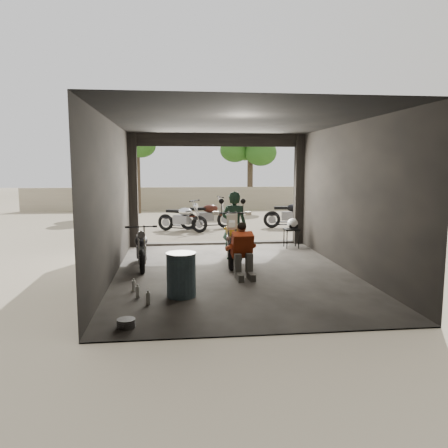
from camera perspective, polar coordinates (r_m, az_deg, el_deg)
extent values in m
plane|color=#7A6D56|center=(9.42, 1.27, -6.47)|extent=(80.00, 80.00, 0.00)
cube|color=#2D2B28|center=(9.42, 1.27, -6.41)|extent=(5.00, 7.00, 0.02)
plane|color=black|center=(9.19, 1.33, 13.28)|extent=(7.00, 7.00, 0.00)
cube|color=black|center=(5.74, 6.07, 0.68)|extent=(5.00, 0.02, 3.20)
cube|color=black|center=(9.17, -14.40, 3.04)|extent=(0.02, 7.00, 3.20)
cube|color=black|center=(9.83, 15.92, 3.28)|extent=(0.02, 7.00, 3.20)
cube|color=black|center=(12.51, -11.76, 4.26)|extent=(0.24, 0.24, 3.20)
cube|color=black|center=(12.97, 9.73, 4.42)|extent=(0.24, 0.24, 3.20)
cube|color=black|center=(12.56, -0.85, 10.91)|extent=(5.00, 0.16, 0.36)
cube|color=#2D2B28|center=(12.82, -0.86, -2.53)|extent=(5.00, 0.25, 0.08)
cube|color=gray|center=(23.15, -3.45, 3.36)|extent=(18.00, 0.30, 1.20)
cylinder|color=#382B1E|center=(21.63, -11.26, 6.10)|extent=(0.30, 0.30, 3.58)
ellipsoid|color=#1E4C14|center=(21.70, -11.41, 12.02)|extent=(2.20, 2.20, 3.14)
cylinder|color=#382B1E|center=(23.42, 3.42, 5.86)|extent=(0.30, 0.30, 3.20)
ellipsoid|color=#1E4C14|center=(23.45, 3.46, 10.75)|extent=(2.20, 2.20, 2.80)
imported|color=black|center=(10.59, 1.35, -0.26)|extent=(0.72, 0.60, 1.69)
cube|color=black|center=(12.32, 8.80, -0.69)|extent=(0.40, 0.40, 0.04)
cylinder|color=black|center=(12.16, 8.23, -2.07)|extent=(0.03, 0.03, 0.54)
cylinder|color=black|center=(12.25, 9.74, -2.03)|extent=(0.03, 0.03, 0.54)
cylinder|color=black|center=(12.48, 7.83, -1.81)|extent=(0.03, 0.03, 0.54)
cylinder|color=black|center=(12.57, 9.32, -1.78)|extent=(0.03, 0.03, 0.54)
ellipsoid|color=silver|center=(12.33, 8.94, 0.08)|extent=(0.39, 0.39, 0.29)
cylinder|color=#37505D|center=(7.69, -5.61, -6.71)|extent=(0.65, 0.65, 0.79)
cylinder|color=black|center=(12.90, 12.73, 2.31)|extent=(0.08, 0.08, 2.29)
cylinder|color=silver|center=(12.83, 12.88, 6.48)|extent=(0.83, 0.03, 0.83)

